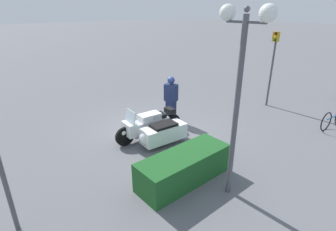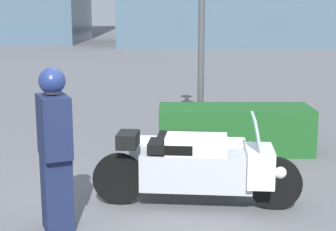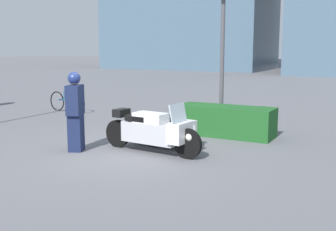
{
  "view_description": "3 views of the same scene",
  "coord_description": "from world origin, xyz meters",
  "px_view_note": "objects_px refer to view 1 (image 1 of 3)",
  "views": [
    {
      "loc": [
        5.44,
        6.96,
        4.19
      ],
      "look_at": [
        -0.06,
        0.51,
        0.69
      ],
      "focal_mm": 28.0,
      "sensor_mm": 36.0,
      "label": 1
    },
    {
      "loc": [
        0.28,
        -5.65,
        2.36
      ],
      "look_at": [
        0.26,
        1.08,
        0.99
      ],
      "focal_mm": 55.0,
      "sensor_mm": 36.0,
      "label": 2
    },
    {
      "loc": [
        5.32,
        -7.5,
        2.32
      ],
      "look_at": [
        0.54,
        1.31,
        0.69
      ],
      "focal_mm": 45.0,
      "sensor_mm": 36.0,
      "label": 3
    }
  ],
  "objects_px": {
    "bicycle_parked": "(333,118)",
    "hedge_bush_curbside": "(184,167)",
    "officer_rider": "(171,98)",
    "twin_lamp_post": "(241,61)",
    "police_motorcycle": "(154,129)",
    "traffic_light_far": "(273,58)"
  },
  "relations": [
    {
      "from": "twin_lamp_post",
      "to": "bicycle_parked",
      "type": "xyz_separation_m",
      "value": [
        -6.06,
        0.2,
        -2.85
      ]
    },
    {
      "from": "hedge_bush_curbside",
      "to": "bicycle_parked",
      "type": "height_order",
      "value": "hedge_bush_curbside"
    },
    {
      "from": "officer_rider",
      "to": "twin_lamp_post",
      "type": "height_order",
      "value": "twin_lamp_post"
    },
    {
      "from": "officer_rider",
      "to": "twin_lamp_post",
      "type": "distance_m",
      "value": 5.13
    },
    {
      "from": "bicycle_parked",
      "to": "hedge_bush_curbside",
      "type": "bearing_deg",
      "value": -4.88
    },
    {
      "from": "hedge_bush_curbside",
      "to": "officer_rider",
      "type": "bearing_deg",
      "value": -126.18
    },
    {
      "from": "officer_rider",
      "to": "hedge_bush_curbside",
      "type": "height_order",
      "value": "officer_rider"
    },
    {
      "from": "hedge_bush_curbside",
      "to": "traffic_light_far",
      "type": "relative_size",
      "value": 0.78
    },
    {
      "from": "officer_rider",
      "to": "traffic_light_far",
      "type": "height_order",
      "value": "traffic_light_far"
    },
    {
      "from": "officer_rider",
      "to": "twin_lamp_post",
      "type": "bearing_deg",
      "value": -136.43
    },
    {
      "from": "police_motorcycle",
      "to": "hedge_bush_curbside",
      "type": "relative_size",
      "value": 1.0
    },
    {
      "from": "traffic_light_far",
      "to": "bicycle_parked",
      "type": "height_order",
      "value": "traffic_light_far"
    },
    {
      "from": "hedge_bush_curbside",
      "to": "police_motorcycle",
      "type": "bearing_deg",
      "value": -108.36
    },
    {
      "from": "officer_rider",
      "to": "traffic_light_far",
      "type": "xyz_separation_m",
      "value": [
        -4.5,
        1.55,
        1.22
      ]
    },
    {
      "from": "officer_rider",
      "to": "hedge_bush_curbside",
      "type": "xyz_separation_m",
      "value": [
        2.34,
        3.2,
        -0.55
      ]
    },
    {
      "from": "hedge_bush_curbside",
      "to": "twin_lamp_post",
      "type": "height_order",
      "value": "twin_lamp_post"
    },
    {
      "from": "twin_lamp_post",
      "to": "traffic_light_far",
      "type": "height_order",
      "value": "twin_lamp_post"
    },
    {
      "from": "police_motorcycle",
      "to": "officer_rider",
      "type": "bearing_deg",
      "value": -142.57
    },
    {
      "from": "hedge_bush_curbside",
      "to": "traffic_light_far",
      "type": "height_order",
      "value": "traffic_light_far"
    },
    {
      "from": "traffic_light_far",
      "to": "bicycle_parked",
      "type": "bearing_deg",
      "value": 75.41
    },
    {
      "from": "twin_lamp_post",
      "to": "police_motorcycle",
      "type": "bearing_deg",
      "value": -93.65
    },
    {
      "from": "officer_rider",
      "to": "bicycle_parked",
      "type": "relative_size",
      "value": 1.0
    }
  ]
}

